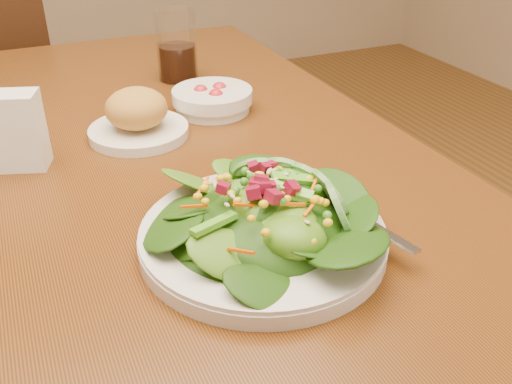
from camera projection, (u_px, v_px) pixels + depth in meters
dining_table at (143, 201)px, 1.00m from camera, size 0.90×1.40×0.75m
salad_plate at (270, 221)px, 0.70m from camera, size 0.31×0.31×0.09m
bread_plate at (137, 117)px, 0.98m from camera, size 0.17×0.17×0.09m
tomato_bowl at (212, 100)px, 1.08m from camera, size 0.15×0.15×0.05m
drinking_glass at (177, 50)px, 1.22m from camera, size 0.09×0.09×0.15m
napkin_holder at (11, 129)px, 0.86m from camera, size 0.10×0.08×0.12m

